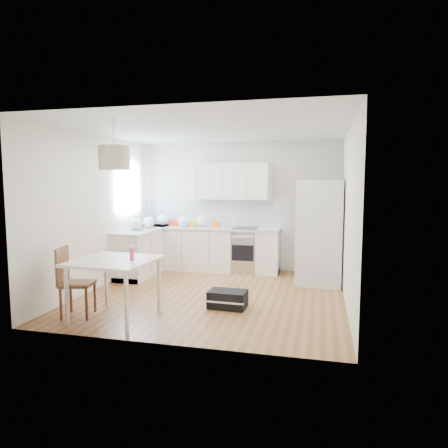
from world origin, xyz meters
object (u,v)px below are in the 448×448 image
Objects in this scene: refrigerator at (321,232)px; dining_table at (115,266)px; gym_bag at (228,299)px; dining_chair at (78,282)px.

dining_table is (-2.70, -2.69, -0.22)m from refrigerator.
dining_chair is at bearing -153.82° from gym_bag.
dining_chair reaches higher than gym_bag.
gym_bag is at bearing 35.23° from dining_table.
dining_chair is (-3.27, -2.71, -0.46)m from refrigerator.
dining_table is at bearing -132.97° from refrigerator.
gym_bag is (1.94, 0.86, -0.36)m from dining_chair.
dining_table is at bearing -11.24° from dining_chair.
dining_chair is 2.15m from gym_bag.
dining_table is 1.72m from gym_bag.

